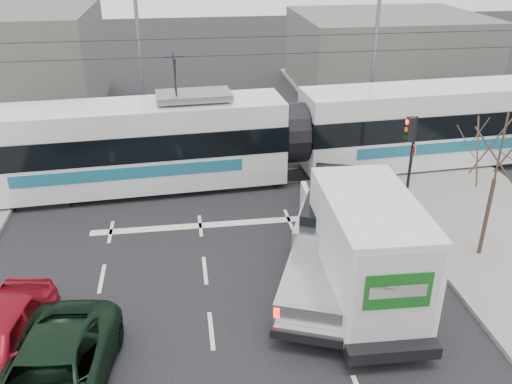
{
  "coord_description": "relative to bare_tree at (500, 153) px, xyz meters",
  "views": [
    {
      "loc": [
        -2.16,
        -11.92,
        10.07
      ],
      "look_at": [
        0.27,
        4.91,
        1.8
      ],
      "focal_mm": 38.0,
      "sensor_mm": 36.0,
      "label": 1
    }
  ],
  "objects": [
    {
      "name": "ground",
      "position": [
        -7.6,
        -2.5,
        -3.79
      ],
      "size": [
        120.0,
        120.0,
        0.0
      ],
      "primitive_type": "plane",
      "color": "black",
      "rests_on": "ground"
    },
    {
      "name": "rails",
      "position": [
        -7.6,
        7.5,
        -3.78
      ],
      "size": [
        60.0,
        1.6,
        0.03
      ],
      "primitive_type": "cube",
      "color": "#33302D",
      "rests_on": "ground"
    },
    {
      "name": "building_right",
      "position": [
        4.4,
        21.5,
        -1.29
      ],
      "size": [
        12.0,
        10.0,
        5.0
      ],
      "primitive_type": "cube",
      "color": "#615E58",
      "rests_on": "ground"
    },
    {
      "name": "bare_tree",
      "position": [
        0.0,
        0.0,
        0.0
      ],
      "size": [
        2.4,
        2.4,
        5.0
      ],
      "color": "#47382B",
      "rests_on": "ground"
    },
    {
      "name": "traffic_signal",
      "position": [
        -1.13,
        4.0,
        -1.05
      ],
      "size": [
        0.44,
        0.44,
        3.6
      ],
      "color": "black",
      "rests_on": "ground"
    },
    {
      "name": "street_lamp_near",
      "position": [
        -0.29,
        11.5,
        1.32
      ],
      "size": [
        2.38,
        0.25,
        9.0
      ],
      "color": "slate",
      "rests_on": "ground"
    },
    {
      "name": "street_lamp_far",
      "position": [
        -11.79,
        13.5,
        1.32
      ],
      "size": [
        2.38,
        0.25,
        9.0
      ],
      "color": "slate",
      "rests_on": "ground"
    },
    {
      "name": "catenary",
      "position": [
        -7.6,
        7.5,
        0.09
      ],
      "size": [
        60.0,
        0.2,
        7.0
      ],
      "color": "black",
      "rests_on": "ground"
    },
    {
      "name": "tram",
      "position": [
        -5.01,
        7.58,
        -1.82
      ],
      "size": [
        27.33,
        4.43,
        5.55
      ],
      "rotation": [
        0.0,
        0.0,
        0.06
      ],
      "color": "silver",
      "rests_on": "ground"
    },
    {
      "name": "silver_pickup",
      "position": [
        -5.53,
        -0.67,
        -2.66
      ],
      "size": [
        4.31,
        6.63,
        2.29
      ],
      "rotation": [
        0.0,
        0.0,
        -0.38
      ],
      "color": "black",
      "rests_on": "ground"
    },
    {
      "name": "box_truck",
      "position": [
        -4.77,
        -1.41,
        -2.07
      ],
      "size": [
        2.63,
        7.07,
        3.5
      ],
      "rotation": [
        0.0,
        0.0,
        -0.03
      ],
      "color": "black",
      "rests_on": "ground"
    },
    {
      "name": "navy_pickup",
      "position": [
        -4.4,
        3.03,
        -2.85
      ],
      "size": [
        3.02,
        4.81,
        1.91
      ],
      "rotation": [
        0.0,
        0.0,
        -0.33
      ],
      "color": "black",
      "rests_on": "ground"
    },
    {
      "name": "green_car",
      "position": [
        -13.12,
        -4.59,
        -3.04
      ],
      "size": [
        3.02,
        5.64,
        1.51
      ],
      "primitive_type": "imported",
      "rotation": [
        0.0,
        0.0,
        -0.1
      ],
      "color": "black",
      "rests_on": "ground"
    }
  ]
}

